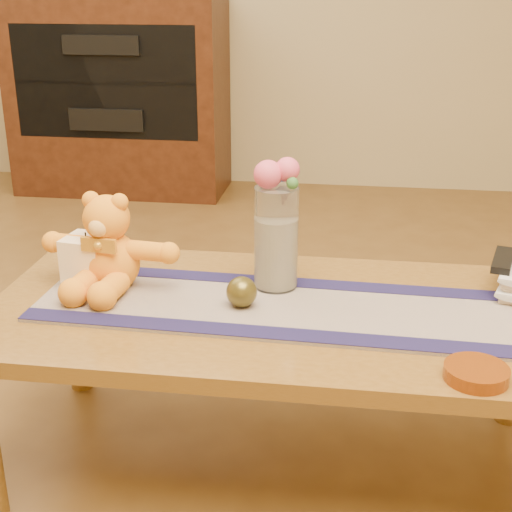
# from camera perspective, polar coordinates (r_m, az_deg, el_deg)

# --- Properties ---
(floor) EXTENTS (5.50, 5.50, 0.00)m
(floor) POSITION_cam_1_polar(r_m,az_deg,el_deg) (1.99, 1.48, -15.88)
(floor) COLOR brown
(floor) RESTS_ON ground
(coffee_table_top) EXTENTS (1.40, 0.70, 0.04)m
(coffee_table_top) POSITION_cam_1_polar(r_m,az_deg,el_deg) (1.76, 1.62, -4.64)
(coffee_table_top) COLOR brown
(coffee_table_top) RESTS_ON floor
(table_leg_bl) EXTENTS (0.07, 0.07, 0.41)m
(table_leg_bl) POSITION_cam_1_polar(r_m,az_deg,el_deg) (2.26, -13.92, -5.45)
(table_leg_bl) COLOR brown
(table_leg_bl) RESTS_ON floor
(persian_runner) EXTENTS (1.21, 0.38, 0.01)m
(persian_runner) POSITION_cam_1_polar(r_m,az_deg,el_deg) (1.74, 2.30, -4.09)
(persian_runner) COLOR #201B4C
(persian_runner) RESTS_ON coffee_table_top
(runner_border_near) EXTENTS (1.20, 0.09, 0.00)m
(runner_border_near) POSITION_cam_1_polar(r_m,az_deg,el_deg) (1.61, 1.61, -6.10)
(runner_border_near) COLOR #18153F
(runner_border_near) RESTS_ON persian_runner
(runner_border_far) EXTENTS (1.20, 0.09, 0.00)m
(runner_border_far) POSITION_cam_1_polar(r_m,az_deg,el_deg) (1.87, 2.90, -2.08)
(runner_border_far) COLOR #18153F
(runner_border_far) RESTS_ON persian_runner
(teddy_bear) EXTENTS (0.37, 0.32, 0.23)m
(teddy_bear) POSITION_cam_1_polar(r_m,az_deg,el_deg) (1.85, -11.50, 1.07)
(teddy_bear) COLOR orange
(teddy_bear) RESTS_ON persian_runner
(pillar_candle) EXTENTS (0.12, 0.12, 0.13)m
(pillar_candle) POSITION_cam_1_polar(r_m,az_deg,el_deg) (1.89, -13.13, -0.33)
(pillar_candle) COLOR #FFE2BB
(pillar_candle) RESTS_ON persian_runner
(candle_wick) EXTENTS (0.00, 0.00, 0.01)m
(candle_wick) POSITION_cam_1_polar(r_m,az_deg,el_deg) (1.87, -13.30, 1.64)
(candle_wick) COLOR black
(candle_wick) RESTS_ON pillar_candle
(glass_vase) EXTENTS (0.11, 0.11, 0.26)m
(glass_vase) POSITION_cam_1_polar(r_m,az_deg,el_deg) (1.80, 1.60, 1.43)
(glass_vase) COLOR silver
(glass_vase) RESTS_ON persian_runner
(potpourri_fill) EXTENTS (0.09, 0.09, 0.18)m
(potpourri_fill) POSITION_cam_1_polar(r_m,az_deg,el_deg) (1.81, 1.58, 0.27)
(potpourri_fill) COLOR beige
(potpourri_fill) RESTS_ON glass_vase
(rose_left) EXTENTS (0.07, 0.07, 0.07)m
(rose_left) POSITION_cam_1_polar(r_m,az_deg,el_deg) (1.74, 0.95, 6.45)
(rose_left) COLOR #DC4D6D
(rose_left) RESTS_ON glass_vase
(rose_right) EXTENTS (0.06, 0.06, 0.06)m
(rose_right) POSITION_cam_1_polar(r_m,az_deg,el_deg) (1.75, 2.49, 6.84)
(rose_right) COLOR #DC4D6D
(rose_right) RESTS_ON glass_vase
(blue_flower_back) EXTENTS (0.04, 0.04, 0.04)m
(blue_flower_back) POSITION_cam_1_polar(r_m,az_deg,el_deg) (1.79, 2.10, 6.56)
(blue_flower_back) COLOR #5354B3
(blue_flower_back) RESTS_ON glass_vase
(blue_flower_side) EXTENTS (0.04, 0.04, 0.04)m
(blue_flower_side) POSITION_cam_1_polar(r_m,az_deg,el_deg) (1.78, 0.75, 6.24)
(blue_flower_side) COLOR #5354B3
(blue_flower_side) RESTS_ON glass_vase
(leaf_sprig) EXTENTS (0.03, 0.03, 0.03)m
(leaf_sprig) POSITION_cam_1_polar(r_m,az_deg,el_deg) (1.73, 2.89, 5.75)
(leaf_sprig) COLOR #33662D
(leaf_sprig) RESTS_ON glass_vase
(bronze_ball) EXTENTS (0.08, 0.08, 0.07)m
(bronze_ball) POSITION_cam_1_polar(r_m,az_deg,el_deg) (1.72, -1.14, -2.84)
(bronze_ball) COLOR #4D4419
(bronze_ball) RESTS_ON persian_runner
(book_bottom) EXTENTS (0.21, 0.25, 0.02)m
(book_bottom) POSITION_cam_1_polar(r_m,az_deg,el_deg) (1.94, 18.67, -2.26)
(book_bottom) COLOR beige
(book_bottom) RESTS_ON coffee_table_top
(book_lower) EXTENTS (0.23, 0.27, 0.02)m
(book_lower) POSITION_cam_1_polar(r_m,az_deg,el_deg) (1.93, 18.87, -1.81)
(book_lower) COLOR beige
(book_lower) RESTS_ON book_bottom
(book_upper) EXTENTS (0.20, 0.25, 0.02)m
(book_upper) POSITION_cam_1_polar(r_m,az_deg,el_deg) (1.93, 18.63, -1.17)
(book_upper) COLOR beige
(book_upper) RESTS_ON book_lower
(book_top) EXTENTS (0.22, 0.26, 0.02)m
(book_top) POSITION_cam_1_polar(r_m,az_deg,el_deg) (1.92, 18.98, -0.74)
(book_top) COLOR beige
(book_top) RESTS_ON book_upper
(tv_remote) EXTENTS (0.08, 0.17, 0.02)m
(tv_remote) POSITION_cam_1_polar(r_m,az_deg,el_deg) (1.91, 18.90, -0.31)
(tv_remote) COLOR black
(tv_remote) RESTS_ON book_top
(amber_dish) EXTENTS (0.17, 0.17, 0.03)m
(amber_dish) POSITION_cam_1_polar(r_m,az_deg,el_deg) (1.51, 16.98, -8.83)
(amber_dish) COLOR #BF5914
(amber_dish) RESTS_ON coffee_table_top
(media_cabinet) EXTENTS (1.20, 0.50, 1.10)m
(media_cabinet) POSITION_cam_1_polar(r_m,az_deg,el_deg) (4.33, -10.67, 12.26)
(media_cabinet) COLOR black
(media_cabinet) RESTS_ON floor
(cabinet_cavity) EXTENTS (1.02, 0.03, 0.61)m
(cabinet_cavity) POSITION_cam_1_polar(r_m,az_deg,el_deg) (4.10, -11.82, 13.24)
(cabinet_cavity) COLOR black
(cabinet_cavity) RESTS_ON media_cabinet
(cabinet_shelf) EXTENTS (1.02, 0.20, 0.02)m
(cabinet_shelf) POSITION_cam_1_polar(r_m,az_deg,el_deg) (4.17, -11.43, 13.41)
(cabinet_shelf) COLOR black
(cabinet_shelf) RESTS_ON media_cabinet
(stereo_upper) EXTENTS (0.42, 0.28, 0.10)m
(stereo_upper) POSITION_cam_1_polar(r_m,az_deg,el_deg) (4.17, -11.54, 16.14)
(stereo_upper) COLOR black
(stereo_upper) RESTS_ON media_cabinet
(stereo_lower) EXTENTS (0.42, 0.28, 0.12)m
(stereo_lower) POSITION_cam_1_polar(r_m,az_deg,el_deg) (4.22, -11.14, 10.79)
(stereo_lower) COLOR black
(stereo_lower) RESTS_ON media_cabinet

